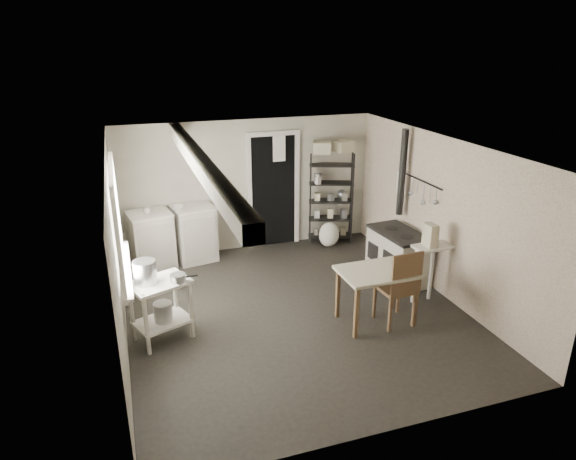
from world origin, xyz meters
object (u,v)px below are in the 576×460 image
object	(u,v)px
prep_table	(162,311)
stockpot	(145,272)
flour_sack	(329,234)
chair	(396,289)
stove	(398,253)
work_table	(376,296)
base_cabinets	(173,238)
shelf_rack	(331,192)

from	to	relation	value
prep_table	stockpot	size ratio (longest dim) A/B	2.70
flour_sack	chair	bearing A→B (deg)	-94.25
stove	work_table	size ratio (longest dim) A/B	1.02
base_cabinets	chair	world-z (taller)	chair
base_cabinets	stove	bearing A→B (deg)	-38.37
prep_table	stockpot	xyz separation A→B (m)	(-0.15, 0.02, 0.54)
work_table	flour_sack	world-z (taller)	work_table
stockpot	flour_sack	distance (m)	4.02
base_cabinets	stove	size ratio (longest dim) A/B	1.43
chair	flour_sack	distance (m)	2.75
prep_table	base_cabinets	distance (m)	2.36
chair	flour_sack	size ratio (longest dim) A/B	2.39
stockpot	chair	bearing A→B (deg)	-10.34
work_table	prep_table	bearing A→B (deg)	170.44
stove	chair	distance (m)	1.34
stockpot	stove	distance (m)	3.88
prep_table	shelf_rack	size ratio (longest dim) A/B	0.48
stove	base_cabinets	bearing A→B (deg)	147.08
stockpot	prep_table	bearing A→B (deg)	-6.64
work_table	chair	size ratio (longest dim) A/B	0.92
base_cabinets	stockpot	bearing A→B (deg)	-113.97
prep_table	stockpot	world-z (taller)	stockpot
stockpot	chair	world-z (taller)	stockpot
work_table	flour_sack	xyz separation A→B (m)	(0.44, 2.64, -0.14)
stove	flour_sack	size ratio (longest dim) A/B	2.24
base_cabinets	chair	bearing A→B (deg)	-58.69
stove	work_table	world-z (taller)	stove
flour_sack	stockpot	bearing A→B (deg)	-146.84
stove	stockpot	bearing A→B (deg)	-176.20
stove	prep_table	bearing A→B (deg)	-175.59
stockpot	flour_sack	size ratio (longest dim) A/B	0.65
prep_table	stove	distance (m)	3.70
flour_sack	stove	bearing A→B (deg)	-73.01
prep_table	flour_sack	distance (m)	3.85
shelf_rack	flour_sack	bearing A→B (deg)	-96.91
prep_table	base_cabinets	xyz separation A→B (m)	(0.41, 2.32, 0.06)
base_cabinets	shelf_rack	xyz separation A→B (m)	(2.88, 0.12, 0.49)
prep_table	base_cabinets	world-z (taller)	base_cabinets
stove	shelf_rack	bearing A→B (deg)	96.05
stockpot	shelf_rack	world-z (taller)	shelf_rack
base_cabinets	stove	world-z (taller)	base_cabinets
prep_table	chair	world-z (taller)	chair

